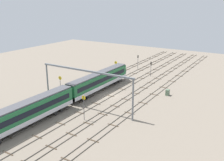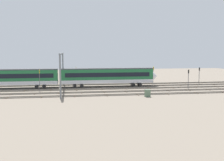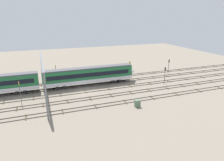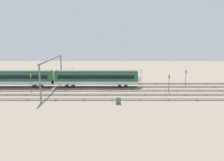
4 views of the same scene
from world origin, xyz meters
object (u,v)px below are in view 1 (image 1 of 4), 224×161
Objects in this scene: train at (28,113)px; speed_sign_near_foreground at (84,105)px; speed_sign_far_trackside at (60,83)px; signal_light_trackside_departure at (151,67)px; relay_cabinet at (168,92)px; speed_sign_mid_trackside at (116,67)px; signal_light_trackside_approach at (138,60)px; overhead_gantry at (86,79)px.

train is 14.34× the size of speed_sign_near_foreground.
speed_sign_far_trackside reaches higher than signal_light_trackside_departure.
speed_sign_far_trackside is at bearing 58.64° from speed_sign_near_foreground.
signal_light_trackside_departure reaches higher than relay_cabinet.
speed_sign_mid_trackside is at bearing 4.47° from train.
speed_sign_far_trackside is 1.05× the size of signal_light_trackside_departure.
speed_sign_near_foreground reaches higher than signal_light_trackside_approach.
train is at bearing -158.32° from speed_sign_far_trackside.
train is at bearing 135.26° from speed_sign_near_foreground.
train is at bearing 160.55° from overhead_gantry.
relay_cabinet is (17.65, -12.42, -6.22)m from overhead_gantry.
train is 34.63m from relay_cabinet.
speed_sign_mid_trackside reaches higher than signal_light_trackside_approach.
speed_sign_mid_trackside is at bearing 174.68° from signal_light_trackside_approach.
speed_sign_near_foreground is at bearing -177.85° from signal_light_trackside_departure.
signal_light_trackside_departure is (43.94, -6.21, 0.44)m from train.
speed_sign_mid_trackside is (25.09, 7.38, -3.66)m from overhead_gantry.
signal_light_trackside_approach is at bearing -7.75° from speed_sign_far_trackside.
train reaches higher than signal_light_trackside_approach.
relay_cabinet is (30.19, -16.85, -1.90)m from train.
train is 10.79m from speed_sign_near_foreground.
signal_light_trackside_departure is at bearing -55.46° from speed_sign_mid_trackside.
overhead_gantry is 22.46m from relay_cabinet.
speed_sign_mid_trackside is at bearing 16.38° from overhead_gantry.
signal_light_trackside_approach reaches higher than relay_cabinet.
signal_light_trackside_approach is at bearing 12.15° from speed_sign_near_foreground.
speed_sign_far_trackside is 3.30× the size of relay_cabinet.
speed_sign_near_foreground reaches higher than speed_sign_mid_trackside.
overhead_gantry is at bearing -163.62° from speed_sign_mid_trackside.
relay_cabinet is at bearing -58.97° from speed_sign_far_trackside.
speed_sign_near_foreground is at bearing -160.67° from speed_sign_mid_trackside.
signal_light_trackside_departure is at bearing -24.50° from speed_sign_far_trackside.
overhead_gantry reaches higher than signal_light_trackside_approach.
speed_sign_mid_trackside is (37.63, 2.95, 0.66)m from train.
speed_sign_near_foreground reaches higher than signal_light_trackside_departure.
train is 14.85× the size of speed_sign_mid_trackside.
signal_light_trackside_approach is at bearing 1.94° from train.
speed_sign_far_trackside is 1.06× the size of signal_light_trackside_approach.
overhead_gantry is 4.99× the size of signal_light_trackside_departure.
relay_cabinet is at bearing -29.17° from train.
overhead_gantry is 5.00× the size of signal_light_trackside_approach.
overhead_gantry reaches higher than relay_cabinet.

